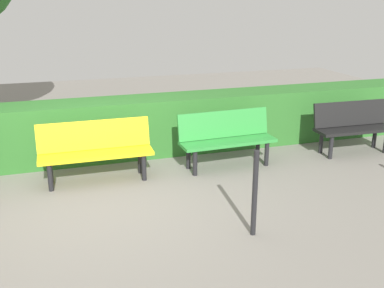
% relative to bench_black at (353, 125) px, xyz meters
% --- Properties ---
extents(ground_plane, '(18.37, 18.37, 0.00)m').
position_rel_bench_black_xyz_m(ground_plane, '(4.33, 0.66, -0.48)').
color(ground_plane, gray).
extents(bench_black, '(1.38, 0.50, 0.86)m').
position_rel_bench_black_xyz_m(bench_black, '(0.00, 0.00, 0.00)').
color(bench_black, black).
rests_on(bench_black, ground_plane).
extents(bench_green, '(1.52, 0.52, 0.86)m').
position_rel_bench_black_xyz_m(bench_green, '(2.30, -0.02, 0.00)').
color(bench_green, '#2D8C38').
rests_on(bench_green, ground_plane).
extents(bench_yellow, '(1.61, 0.48, 0.86)m').
position_rel_bench_black_xyz_m(bench_yellow, '(4.30, -0.05, 0.01)').
color(bench_yellow, yellow).
rests_on(bench_yellow, ground_plane).
extents(hedge_row, '(14.37, 0.73, 0.96)m').
position_rel_bench_black_xyz_m(hedge_row, '(3.32, -0.98, 0.00)').
color(hedge_row, '#2D6B28').
rests_on(hedge_row, ground_plane).
extents(railing_post_mid, '(0.06, 0.06, 1.00)m').
position_rel_bench_black_xyz_m(railing_post_mid, '(2.80, 2.10, 0.02)').
color(railing_post_mid, black).
rests_on(railing_post_mid, ground_plane).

